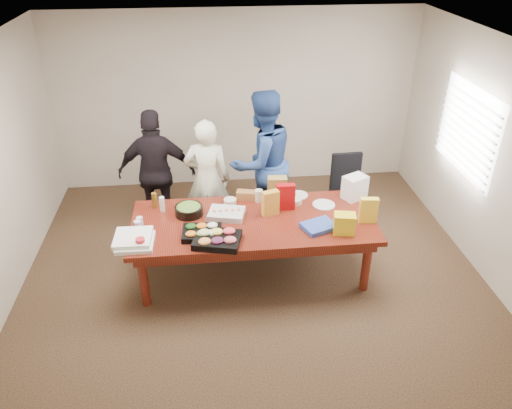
{
  "coord_description": "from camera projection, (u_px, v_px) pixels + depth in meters",
  "views": [
    {
      "loc": [
        -0.48,
        -4.84,
        3.78
      ],
      "look_at": [
        0.04,
        0.1,
        0.9
      ],
      "focal_mm": 34.86,
      "sensor_mm": 36.0,
      "label": 1
    }
  ],
  "objects": [
    {
      "name": "plate_b",
      "position": [
        299.0,
        195.0,
        6.23
      ],
      "size": [
        0.24,
        0.24,
        0.01
      ],
      "primitive_type": "cylinder",
      "rotation": [
        0.0,
        0.0,
        -0.04
      ],
      "color": "white",
      "rests_on": "conference_table"
    },
    {
      "name": "banana_bunch",
      "position": [
        286.0,
        198.0,
        6.11
      ],
      "size": [
        0.27,
        0.23,
        0.08
      ],
      "primitive_type": "cube",
      "rotation": [
        0.0,
        0.0,
        -0.52
      ],
      "color": "yellow",
      "rests_on": "conference_table"
    },
    {
      "name": "veggie_tray",
      "position": [
        202.0,
        233.0,
        5.44
      ],
      "size": [
        0.45,
        0.36,
        0.06
      ],
      "primitive_type": "cube",
      "rotation": [
        0.0,
        0.0,
        -0.06
      ],
      "color": "black",
      "rests_on": "conference_table"
    },
    {
      "name": "grocery_bag_yellow",
      "position": [
        344.0,
        224.0,
        5.45
      ],
      "size": [
        0.26,
        0.2,
        0.23
      ],
      "primitive_type": "cube",
      "rotation": [
        0.0,
        0.0,
        -0.19
      ],
      "color": "yellow",
      "rests_on": "conference_table"
    },
    {
      "name": "pizza_box_lower",
      "position": [
        135.0,
        243.0,
        5.3
      ],
      "size": [
        0.4,
        0.4,
        0.04
      ],
      "primitive_type": "cube",
      "rotation": [
        0.0,
        0.0,
        -0.02
      ],
      "color": "white",
      "rests_on": "conference_table"
    },
    {
      "name": "conference_table",
      "position": [
        253.0,
        247.0,
        5.92
      ],
      "size": [
        2.8,
        1.2,
        0.75
      ],
      "primitive_type": "cube",
      "color": "#4C1C0F",
      "rests_on": "floor"
    },
    {
      "name": "mayo_jar",
      "position": [
        259.0,
        196.0,
        6.07
      ],
      "size": [
        0.11,
        0.11,
        0.15
      ],
      "primitive_type": "cylinder",
      "rotation": [
        0.0,
        0.0,
        0.08
      ],
      "color": "beige",
      "rests_on": "conference_table"
    },
    {
      "name": "chip_bag_orange",
      "position": [
        270.0,
        203.0,
        5.76
      ],
      "size": [
        0.21,
        0.14,
        0.31
      ],
      "primitive_type": "cube",
      "rotation": [
        0.0,
        0.0,
        0.29
      ],
      "color": "gold",
      "rests_on": "conference_table"
    },
    {
      "name": "person_center",
      "position": [
        208.0,
        179.0,
        6.47
      ],
      "size": [
        0.65,
        0.47,
        1.64
      ],
      "primitive_type": "imported",
      "rotation": [
        0.0,
        0.0,
        3.0
      ],
      "color": "silver",
      "rests_on": "floor"
    },
    {
      "name": "mustard_bottle",
      "position": [
        272.0,
        198.0,
        6.03
      ],
      "size": [
        0.07,
        0.07,
        0.15
      ],
      "primitive_type": "cylinder",
      "rotation": [
        0.0,
        0.0,
        -0.35
      ],
      "color": "#D5E61F",
      "rests_on": "conference_table"
    },
    {
      "name": "kraft_bag",
      "position": [
        277.0,
        189.0,
        6.08
      ],
      "size": [
        0.24,
        0.15,
        0.3
      ],
      "primitive_type": "cube",
      "rotation": [
        0.0,
        0.0,
        -0.08
      ],
      "color": "olive",
      "rests_on": "conference_table"
    },
    {
      "name": "clear_cup_b",
      "position": [
        140.0,
        221.0,
        5.61
      ],
      "size": [
        0.09,
        0.09,
        0.1
      ],
      "primitive_type": "cylinder",
      "rotation": [
        0.0,
        0.0,
        -0.33
      ],
      "color": "silver",
      "rests_on": "conference_table"
    },
    {
      "name": "dressing_bottle",
      "position": [
        155.0,
        200.0,
        5.94
      ],
      "size": [
        0.06,
        0.06,
        0.19
      ],
      "primitive_type": "cylinder",
      "rotation": [
        0.0,
        0.0,
        0.05
      ],
      "color": "brown",
      "rests_on": "conference_table"
    },
    {
      "name": "window_blinds",
      "position": [
        464.0,
        131.0,
        6.11
      ],
      "size": [
        0.04,
        1.36,
        1.0
      ],
      "primitive_type": "cube",
      "color": "beige",
      "rests_on": "wall_right"
    },
    {
      "name": "chip_bag_red",
      "position": [
        285.0,
        197.0,
        5.88
      ],
      "size": [
        0.23,
        0.1,
        0.32
      ],
      "primitive_type": "cube",
      "rotation": [
        0.0,
        0.0,
        -0.03
      ],
      "color": "#A6090D",
      "rests_on": "conference_table"
    },
    {
      "name": "dip_bowl_a",
      "position": [
        295.0,
        201.0,
        6.05
      ],
      "size": [
        0.17,
        0.17,
        0.06
      ],
      "primitive_type": "cylinder",
      "rotation": [
        0.0,
        0.0,
        -0.07
      ],
      "color": "beige",
      "rests_on": "conference_table"
    },
    {
      "name": "red_cup",
      "position": [
        141.0,
        244.0,
        5.2
      ],
      "size": [
        0.12,
        0.12,
        0.13
      ],
      "primitive_type": "cylinder",
      "rotation": [
        0.0,
        0.0,
        -0.21
      ],
      "color": "red",
      "rests_on": "conference_table"
    },
    {
      "name": "wall_back",
      "position": [
        236.0,
        101.0,
        7.58
      ],
      "size": [
        5.5,
        0.04,
        2.7
      ],
      "primitive_type": "cube",
      "color": "beige",
      "rests_on": "floor"
    },
    {
      "name": "person_left",
      "position": [
        157.0,
        172.0,
        6.55
      ],
      "size": [
        1.03,
        0.47,
        1.72
      ],
      "primitive_type": "imported",
      "rotation": [
        0.0,
        0.0,
        3.09
      ],
      "color": "black",
      "rests_on": "floor"
    },
    {
      "name": "grocery_bag_white",
      "position": [
        355.0,
        187.0,
        6.11
      ],
      "size": [
        0.34,
        0.31,
        0.3
      ],
      "primitive_type": "cube",
      "rotation": [
        0.0,
        0.0,
        0.49
      ],
      "color": "white",
      "rests_on": "conference_table"
    },
    {
      "name": "fruit_tray",
      "position": [
        217.0,
        240.0,
        5.31
      ],
      "size": [
        0.57,
        0.49,
        0.07
      ],
      "primitive_type": "cube",
      "rotation": [
        0.0,
        0.0,
        -0.25
      ],
      "color": "black",
      "rests_on": "conference_table"
    },
    {
      "name": "pizza_box_upper",
      "position": [
        133.0,
        238.0,
        5.29
      ],
      "size": [
        0.4,
        0.4,
        0.04
      ],
      "primitive_type": "cube",
      "rotation": [
        0.0,
        0.0,
        -0.03
      ],
      "color": "white",
      "rests_on": "pizza_box_lower"
    },
    {
      "name": "office_chair",
      "position": [
        348.0,
        195.0,
        6.77
      ],
      "size": [
        0.52,
        0.52,
        0.99
      ],
      "primitive_type": "cube",
      "rotation": [
        0.0,
        0.0,
        0.04
      ],
      "color": "black",
      "rests_on": "floor"
    },
    {
      "name": "sheet_cake",
      "position": [
        227.0,
        214.0,
        5.78
      ],
      "size": [
        0.46,
        0.39,
        0.07
      ],
      "primitive_type": "cube",
      "rotation": [
        0.0,
        0.0,
        -0.24
      ],
      "color": "silver",
      "rests_on": "conference_table"
    },
    {
      "name": "clear_cup_a",
      "position": [
        138.0,
        225.0,
        5.54
      ],
      "size": [
        0.09,
        0.09,
        0.11
      ],
      "primitive_type": "cylinder",
      "rotation": [
        0.0,
        0.0,
        0.16
      ],
      "color": "white",
      "rests_on": "conference_table"
    },
    {
      "name": "chip_bag_blue",
      "position": [
        319.0,
        226.0,
        5.57
      ],
      "size": [
        0.43,
        0.38,
        0.05
      ],
      "primitive_type": "cube",
      "rotation": [
        0.0,
        0.0,
        0.37
      ],
      "color": "#304CA8",
      "rests_on": "conference_table"
    },
    {
      "name": "plate_a",
      "position": [
        324.0,
        205.0,
        6.02
      ],
      "size": [
        0.34,
        0.34,
        0.02
      ],
      "primitive_type": "cylinder",
      "rotation": [
        0.0,
        0.0,
        0.29
      ],
      "color": "white",
      "rests_on": "conference_table"
    },
    {
      "name": "window_panel",
      "position": [
        467.0,
        131.0,
        6.12
      ],
      "size": [
        0.03,
        1.4,
        1.1
      ],
      "primitive_type": "cube",
      "color": "white",
      "rests_on": "wall_right"
    },
    {
      "name": "ceiling",
      "position": [
        252.0,
        46.0,
        4.74
      ],
      "size": [
        5.5,
        5.0,
        0.02
      ],
      "primitive_type": "cube",
      "color": "white",
      "rests_on": "wall_back"
    },
    {
      "name": "bread_loaf",
      "position": [
        248.0,
        195.0,
        6.13
      ],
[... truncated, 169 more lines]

